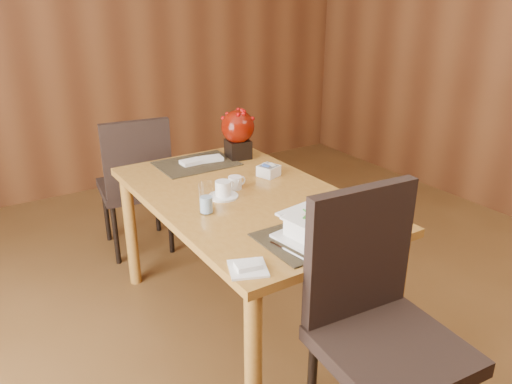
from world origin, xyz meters
TOP-DOWN VIEW (x-y plane):
  - ground at (0.00, 0.00)m, footprint 6.00×6.00m
  - back_wall at (0.00, 3.00)m, footprint 5.00×0.02m
  - dining_table at (0.00, 0.60)m, footprint 0.90×1.50m
  - placemat_near at (0.00, 0.05)m, footprint 0.45×0.33m
  - placemat_far at (0.00, 1.15)m, footprint 0.45×0.33m
  - soup_setting at (-0.01, 0.02)m, footprint 0.32×0.32m
  - coffee_cup at (-0.11, 0.63)m, footprint 0.15×0.15m
  - water_glass at (-0.27, 0.51)m, footprint 0.08×0.08m
  - creamer_jug at (-0.00, 0.69)m, footprint 0.09×0.09m
  - sugar_caddy at (0.25, 0.76)m, footprint 0.13×0.13m
  - berry_decor at (0.27, 1.12)m, footprint 0.20×0.20m
  - napkins_far at (0.04, 1.15)m, footprint 0.26×0.11m
  - bread_plate at (-0.37, -0.02)m, footprint 0.18×0.18m
  - near_chair at (0.01, -0.32)m, footprint 0.53×0.53m
  - far_chair at (-0.21, 1.65)m, footprint 0.50×0.51m

SIDE VIEW (x-z plane):
  - ground at x=0.00m, z-range 0.00..0.00m
  - far_chair at x=-0.21m, z-range 0.06..1.02m
  - near_chair at x=0.01m, z-range 0.07..1.12m
  - dining_table at x=0.00m, z-range 0.28..1.03m
  - placemat_near at x=0.00m, z-range 0.75..0.76m
  - placemat_far at x=0.00m, z-range 0.75..0.76m
  - bread_plate at x=-0.37m, z-range 0.75..0.76m
  - napkins_far at x=0.04m, z-range 0.76..0.78m
  - sugar_caddy at x=0.25m, z-range 0.75..0.81m
  - creamer_jug at x=0.00m, z-range 0.75..0.82m
  - coffee_cup at x=-0.11m, z-range 0.74..0.83m
  - soup_setting at x=-0.01m, z-range 0.75..0.86m
  - water_glass at x=-0.27m, z-range 0.75..0.90m
  - berry_decor at x=0.27m, z-range 0.77..1.06m
  - back_wall at x=0.00m, z-range 0.00..2.80m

